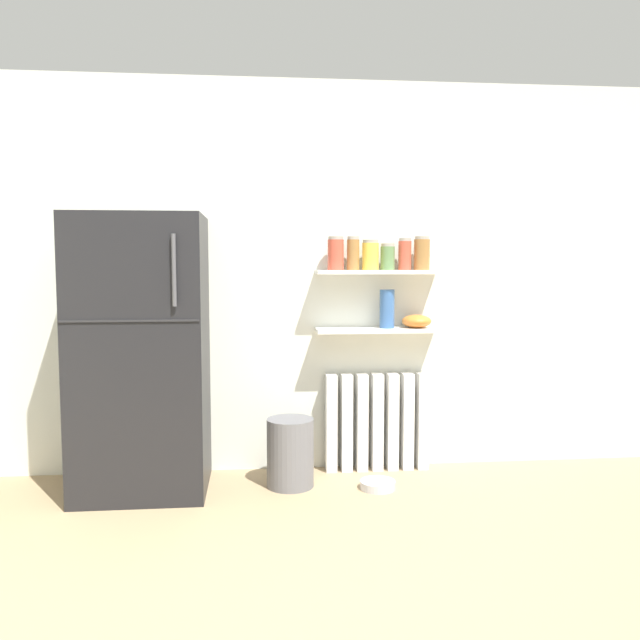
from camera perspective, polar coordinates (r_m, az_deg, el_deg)
ground_plane at (r=3.19m, az=4.46°, el=-20.91°), size 7.04×7.04×0.00m
back_wall at (r=4.41m, az=1.03°, el=3.76°), size 7.04×0.10×2.60m
refrigerator at (r=4.09m, az=-15.43°, el=-2.95°), size 0.78×0.70×1.68m
radiator at (r=4.45m, az=5.02°, el=-8.90°), size 0.70×0.12×0.65m
wall_shelf_lower at (r=4.32m, az=5.16°, el=-0.89°), size 0.83×0.22×0.02m
wall_shelf_upper at (r=4.29m, az=5.20°, el=4.22°), size 0.83×0.22×0.02m
storage_jar_0 at (r=4.25m, az=1.39°, el=5.86°), size 0.11×0.11×0.22m
storage_jar_1 at (r=4.27m, az=2.93°, el=5.86°), size 0.08×0.08×0.22m
storage_jar_2 at (r=4.28m, az=4.45°, el=5.70°), size 0.11×0.11×0.20m
storage_jar_3 at (r=4.31m, az=5.97°, el=5.53°), size 0.09×0.09×0.17m
storage_jar_4 at (r=4.33m, az=7.47°, el=5.74°), size 0.09×0.09×0.21m
storage_jar_5 at (r=4.36m, az=8.95°, el=5.80°), size 0.11×0.11×0.22m
vase at (r=4.32m, az=5.92°, el=0.98°), size 0.10×0.10×0.26m
shelf_bowl at (r=4.37m, az=8.50°, el=-0.11°), size 0.20×0.20×0.09m
trash_bin at (r=4.14m, az=-2.63°, el=-11.57°), size 0.29×0.29×0.43m
pet_food_bowl at (r=4.16m, az=5.10°, el=-14.23°), size 0.22×0.22×0.05m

